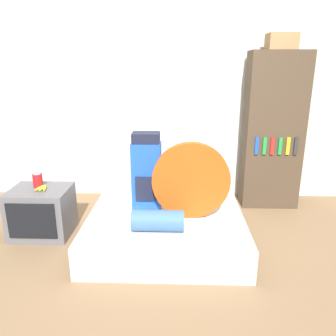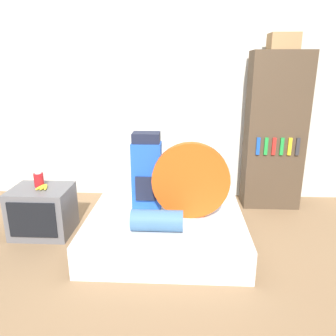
{
  "view_description": "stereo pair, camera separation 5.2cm",
  "coord_description": "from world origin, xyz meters",
  "px_view_note": "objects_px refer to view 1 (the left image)",
  "views": [
    {
      "loc": [
        0.2,
        -2.36,
        1.69
      ],
      "look_at": [
        0.1,
        0.67,
        0.75
      ],
      "focal_mm": 35.0,
      "sensor_mm": 36.0,
      "label": 1
    },
    {
      "loc": [
        0.25,
        -2.36,
        1.69
      ],
      "look_at": [
        0.1,
        0.67,
        0.75
      ],
      "focal_mm": 35.0,
      "sensor_mm": 36.0,
      "label": 2
    }
  ],
  "objects_px": {
    "tent_bag": "(191,181)",
    "canister": "(38,180)",
    "sleeping_roll": "(158,221)",
    "bookshelf": "(273,132)",
    "cardboard_box": "(281,42)",
    "television": "(42,212)",
    "backpack": "(147,172)"
  },
  "relations": [
    {
      "from": "tent_bag",
      "to": "canister",
      "type": "relative_size",
      "value": 4.67
    },
    {
      "from": "tent_bag",
      "to": "sleeping_roll",
      "type": "distance_m",
      "value": 0.5
    },
    {
      "from": "bookshelf",
      "to": "cardboard_box",
      "type": "bearing_deg",
      "value": -110.63
    },
    {
      "from": "tent_bag",
      "to": "television",
      "type": "height_order",
      "value": "tent_bag"
    },
    {
      "from": "television",
      "to": "cardboard_box",
      "type": "bearing_deg",
      "value": 19.2
    },
    {
      "from": "backpack",
      "to": "bookshelf",
      "type": "distance_m",
      "value": 1.7
    },
    {
      "from": "canister",
      "to": "cardboard_box",
      "type": "xyz_separation_m",
      "value": [
        2.58,
        0.83,
        1.38
      ]
    },
    {
      "from": "backpack",
      "to": "bookshelf",
      "type": "bearing_deg",
      "value": 29.5
    },
    {
      "from": "backpack",
      "to": "sleeping_roll",
      "type": "height_order",
      "value": "backpack"
    },
    {
      "from": "sleeping_roll",
      "to": "bookshelf",
      "type": "xyz_separation_m",
      "value": [
        1.32,
        1.35,
        0.54
      ]
    },
    {
      "from": "tent_bag",
      "to": "television",
      "type": "relative_size",
      "value": 1.24
    },
    {
      "from": "sleeping_roll",
      "to": "canister",
      "type": "distance_m",
      "value": 1.38
    },
    {
      "from": "tent_bag",
      "to": "canister",
      "type": "bearing_deg",
      "value": 171.95
    },
    {
      "from": "sleeping_roll",
      "to": "television",
      "type": "relative_size",
      "value": 0.77
    },
    {
      "from": "bookshelf",
      "to": "cardboard_box",
      "type": "relative_size",
      "value": 5.88
    },
    {
      "from": "tent_bag",
      "to": "backpack",
      "type": "bearing_deg",
      "value": 152.4
    },
    {
      "from": "television",
      "to": "cardboard_box",
      "type": "relative_size",
      "value": 1.86
    },
    {
      "from": "television",
      "to": "canister",
      "type": "bearing_deg",
      "value": 114.31
    },
    {
      "from": "bookshelf",
      "to": "canister",
      "type": "bearing_deg",
      "value": -162.06
    },
    {
      "from": "television",
      "to": "bookshelf",
      "type": "distance_m",
      "value": 2.79
    },
    {
      "from": "backpack",
      "to": "television",
      "type": "height_order",
      "value": "backpack"
    },
    {
      "from": "television",
      "to": "cardboard_box",
      "type": "height_order",
      "value": "cardboard_box"
    },
    {
      "from": "tent_bag",
      "to": "cardboard_box",
      "type": "distance_m",
      "value": 1.95
    },
    {
      "from": "backpack",
      "to": "tent_bag",
      "type": "relative_size",
      "value": 1.06
    },
    {
      "from": "tent_bag",
      "to": "bookshelf",
      "type": "relative_size",
      "value": 0.39
    },
    {
      "from": "sleeping_roll",
      "to": "bookshelf",
      "type": "height_order",
      "value": "bookshelf"
    },
    {
      "from": "backpack",
      "to": "sleeping_roll",
      "type": "relative_size",
      "value": 1.69
    },
    {
      "from": "cardboard_box",
      "to": "sleeping_roll",
      "type": "bearing_deg",
      "value": -134.4
    },
    {
      "from": "sleeping_roll",
      "to": "television",
      "type": "distance_m",
      "value": 1.33
    },
    {
      "from": "tent_bag",
      "to": "sleeping_roll",
      "type": "bearing_deg",
      "value": -134.93
    },
    {
      "from": "tent_bag",
      "to": "bookshelf",
      "type": "distance_m",
      "value": 1.5
    },
    {
      "from": "cardboard_box",
      "to": "television",
      "type": "bearing_deg",
      "value": -160.8
    }
  ]
}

